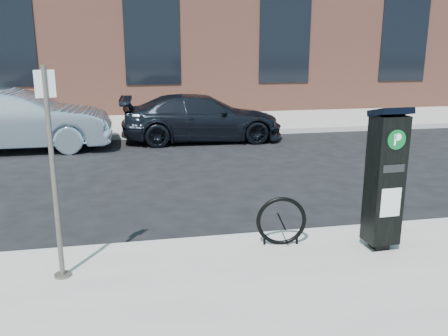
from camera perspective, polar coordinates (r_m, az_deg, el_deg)
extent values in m
plane|color=black|center=(6.51, -2.41, -9.60)|extent=(120.00, 120.00, 0.00)
cube|color=gray|center=(20.06, -8.61, 7.00)|extent=(60.00, 12.00, 0.15)
cube|color=#9E9B93|center=(6.46, -2.39, -9.07)|extent=(60.00, 0.12, 0.16)
cube|color=#9E9B93|center=(14.16, -7.42, 3.91)|extent=(60.00, 0.12, 0.16)
cube|color=brown|center=(22.93, -9.39, 17.73)|extent=(28.00, 10.00, 8.00)
cube|color=black|center=(18.33, -24.97, 14.32)|extent=(2.00, 0.06, 3.50)
cube|color=black|center=(17.88, -8.65, 15.49)|extent=(2.00, 0.06, 3.50)
cube|color=black|center=(18.80, 7.34, 15.48)|extent=(2.00, 0.06, 3.50)
cube|color=black|center=(20.91, 20.90, 14.57)|extent=(2.00, 0.06, 3.50)
cube|color=black|center=(6.45, 18.14, -8.69)|extent=(0.20, 0.20, 0.09)
cube|color=black|center=(6.18, 18.76, -1.39)|extent=(0.39, 0.35, 1.61)
cube|color=black|center=(6.01, 19.42, 6.37)|extent=(0.43, 0.39, 0.15)
cylinder|color=#064D1F|center=(5.92, 20.05, 3.22)|extent=(0.24, 0.03, 0.24)
cube|color=white|center=(5.92, 20.05, 3.22)|extent=(0.09, 0.01, 0.13)
cube|color=silver|center=(6.11, 19.42, -3.94)|extent=(0.27, 0.02, 0.36)
cube|color=black|center=(5.99, 19.76, -0.07)|extent=(0.28, 0.02, 0.09)
cylinder|color=#4D4844|center=(5.75, -18.82, -12.08)|extent=(0.19, 0.19, 0.03)
cylinder|color=#4D4844|center=(5.35, -19.82, -0.99)|extent=(0.06, 0.06, 2.32)
cube|color=silver|center=(5.19, -20.75, 9.45)|extent=(0.20, 0.09, 0.28)
torus|color=black|center=(6.18, 6.91, -6.36)|extent=(0.65, 0.14, 0.65)
cylinder|color=black|center=(6.24, 4.89, -8.61)|extent=(0.03, 0.03, 0.13)
cylinder|color=black|center=(6.31, 8.77, -8.46)|extent=(0.03, 0.03, 0.13)
imported|color=#8DA1B3|center=(13.34, -23.83, 5.25)|extent=(4.79, 1.69, 1.58)
imported|color=black|center=(13.57, -2.67, 6.05)|extent=(4.60, 2.00, 1.32)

